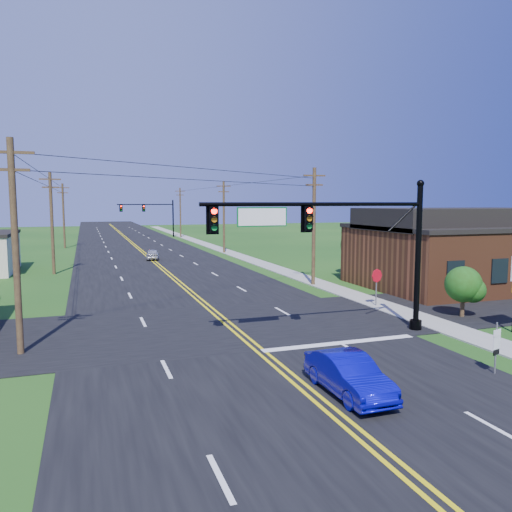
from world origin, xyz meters
name	(u,v)px	position (x,y,z in m)	size (l,w,h in m)	color
ground	(334,420)	(0.00, 0.00, 0.00)	(260.00, 260.00, 0.00)	#154012
road_main	(143,254)	(0.00, 50.00, 0.02)	(16.00, 220.00, 0.04)	black
road_cross	(225,325)	(0.00, 12.00, 0.02)	(70.00, 10.00, 0.04)	black
sidewalk	(249,259)	(10.50, 40.00, 0.04)	(2.00, 160.00, 0.08)	gray
signal_mast_main	(338,238)	(4.34, 8.00, 4.75)	(11.30, 0.60, 7.48)	black
signal_mast_far	(149,212)	(4.44, 80.00, 4.55)	(10.98, 0.60, 7.48)	black
brick_building	(458,256)	(20.00, 18.00, 2.35)	(14.20, 11.20, 4.70)	brown
utility_pole_left_a	(15,243)	(-9.50, 10.00, 4.72)	(1.80, 0.28, 9.00)	#362518
utility_pole_left_b	(52,221)	(-9.50, 35.00, 4.72)	(1.80, 0.28, 9.00)	#362518
utility_pole_left_c	(64,214)	(-9.50, 62.00, 4.72)	(1.80, 0.28, 9.00)	#362518
utility_pole_right_a	(314,224)	(9.80, 22.00, 4.72)	(1.80, 0.28, 9.00)	#362518
utility_pole_right_b	(224,216)	(9.80, 48.00, 4.72)	(1.80, 0.28, 9.00)	#362518
utility_pole_right_c	(180,212)	(9.80, 78.00, 4.72)	(1.80, 0.28, 9.00)	#362518
tree_right_back	(358,245)	(16.00, 26.00, 2.60)	(3.00, 3.00, 4.10)	#362518
shrub_corner	(463,284)	(13.00, 9.50, 1.85)	(2.00, 2.00, 2.86)	#362518
blue_car	(349,376)	(1.34, 1.53, 0.67)	(1.41, 4.05, 1.33)	#0707A5
distant_car	(153,255)	(0.28, 43.42, 0.59)	(1.39, 3.45, 1.18)	#B2B3B8
route_sign	(496,344)	(7.50, 1.52, 1.16)	(0.48, 0.18, 1.99)	slate
stop_sign	(377,280)	(10.00, 13.49, 1.69)	(0.82, 0.23, 2.35)	slate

